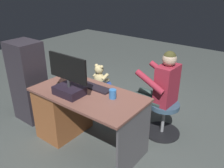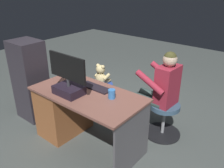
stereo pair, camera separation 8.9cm
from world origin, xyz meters
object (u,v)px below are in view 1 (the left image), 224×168
object	(u,v)px
tv_remote	(57,86)
cup	(113,94)
keyboard	(95,88)
teddy_bear	(100,75)
visitor_chair	(163,116)
office_chair_teddy	(100,95)
computer_mouse	(77,81)
person	(159,87)
monitor	(69,83)
desk	(69,109)

from	to	relation	value
tv_remote	cup	bearing A→B (deg)	165.35
keyboard	teddy_bear	distance (m)	0.71
cup	visitor_chair	bearing A→B (deg)	-115.37
tv_remote	teddy_bear	xyz separation A→B (m)	(-0.00, -0.81, -0.13)
office_chair_teddy	tv_remote	bearing A→B (deg)	89.81
cup	office_chair_teddy	size ratio (longest dim) A/B	0.22
computer_mouse	cup	distance (m)	0.65
office_chair_teddy	visitor_chair	distance (m)	1.06
visitor_chair	person	bearing A→B (deg)	3.25
cup	visitor_chair	xyz separation A→B (m)	(-0.33, -0.69, -0.51)
monitor	person	distance (m)	1.15
tv_remote	person	bearing A→B (deg)	-165.88
desk	teddy_bear	bearing A→B (deg)	-84.11
desk	office_chair_teddy	xyz separation A→B (m)	(0.07, -0.71, -0.12)
desk	cup	bearing A→B (deg)	-172.97
office_chair_teddy	teddy_bear	xyz separation A→B (m)	(0.00, -0.01, 0.33)
monitor	person	size ratio (longest dim) A/B	0.48
cup	office_chair_teddy	distance (m)	1.09
teddy_bear	cup	bearing A→B (deg)	138.77
teddy_bear	visitor_chair	size ratio (longest dim) A/B	0.66
cup	office_chair_teddy	bearing A→B (deg)	-40.73
keyboard	visitor_chair	size ratio (longest dim) A/B	0.87
monitor	office_chair_teddy	world-z (taller)	monitor
keyboard	teddy_bear	xyz separation A→B (m)	(0.41, -0.57, -0.13)
desk	keyboard	distance (m)	0.51
monitor	cup	bearing A→B (deg)	-153.27
keyboard	cup	distance (m)	0.33
desk	tv_remote	distance (m)	0.36
cup	teddy_bear	bearing A→B (deg)	-41.23
cup	tv_remote	world-z (taller)	cup
desk	cup	xyz separation A→B (m)	(-0.66, -0.08, 0.39)
monitor	office_chair_teddy	xyz separation A→B (m)	(0.28, -0.86, -0.60)
desk	keyboard	bearing A→B (deg)	-155.11
desk	visitor_chair	size ratio (longest dim) A/B	2.84
monitor	visitor_chair	xyz separation A→B (m)	(-0.78, -0.92, -0.61)
computer_mouse	keyboard	bearing A→B (deg)	-179.87
visitor_chair	computer_mouse	bearing A→B (deg)	32.44
desk	keyboard	size ratio (longest dim) A/B	3.25
computer_mouse	cup	xyz separation A→B (m)	(-0.64, 0.08, 0.03)
desk	tv_remote	xyz separation A→B (m)	(0.08, 0.08, 0.34)
monitor	keyboard	distance (m)	0.36
cup	person	xyz separation A→B (m)	(-0.23, -0.68, -0.10)
cup	computer_mouse	bearing A→B (deg)	-6.71
cup	tv_remote	size ratio (longest dim) A/B	0.70
person	keyboard	bearing A→B (deg)	48.08
keyboard	computer_mouse	bearing A→B (deg)	0.13
keyboard	person	xyz separation A→B (m)	(-0.55, -0.61, -0.06)
monitor	keyboard	xyz separation A→B (m)	(-0.13, -0.30, -0.14)
office_chair_teddy	teddy_bear	world-z (taller)	teddy_bear
computer_mouse	person	distance (m)	1.06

